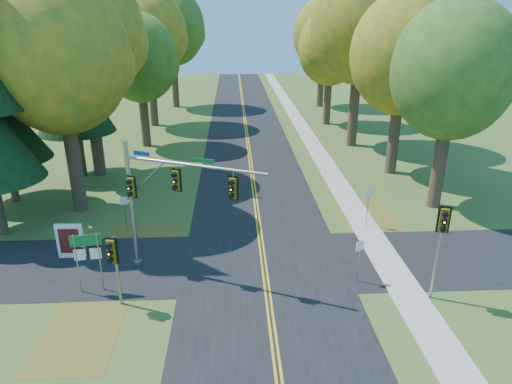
{
  "coord_description": "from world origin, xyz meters",
  "views": [
    {
      "loc": [
        -1.4,
        -17.99,
        11.59
      ],
      "look_at": [
        -0.3,
        3.52,
        3.2
      ],
      "focal_mm": 32.0,
      "sensor_mm": 36.0,
      "label": 1
    }
  ],
  "objects_px": {
    "traffic_mast": "(162,194)",
    "route_sign_cluster": "(87,251)",
    "east_signal_pole": "(442,230)",
    "info_kiosk": "(70,241)"
  },
  "relations": [
    {
      "from": "info_kiosk",
      "to": "traffic_mast",
      "type": "bearing_deg",
      "value": -16.33
    },
    {
      "from": "traffic_mast",
      "to": "info_kiosk",
      "type": "distance_m",
      "value": 6.2
    },
    {
      "from": "route_sign_cluster",
      "to": "info_kiosk",
      "type": "xyz_separation_m",
      "value": [
        -1.89,
        3.12,
        -1.09
      ]
    },
    {
      "from": "east_signal_pole",
      "to": "route_sign_cluster",
      "type": "distance_m",
      "value": 15.03
    },
    {
      "from": "traffic_mast",
      "to": "route_sign_cluster",
      "type": "bearing_deg",
      "value": -132.34
    },
    {
      "from": "traffic_mast",
      "to": "route_sign_cluster",
      "type": "height_order",
      "value": "traffic_mast"
    },
    {
      "from": "east_signal_pole",
      "to": "info_kiosk",
      "type": "xyz_separation_m",
      "value": [
        -16.78,
        4.6,
        -2.45
      ]
    },
    {
      "from": "east_signal_pole",
      "to": "route_sign_cluster",
      "type": "bearing_deg",
      "value": -166.83
    },
    {
      "from": "east_signal_pole",
      "to": "info_kiosk",
      "type": "distance_m",
      "value": 17.57
    },
    {
      "from": "route_sign_cluster",
      "to": "traffic_mast",
      "type": "bearing_deg",
      "value": 15.87
    }
  ]
}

